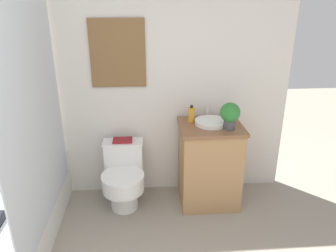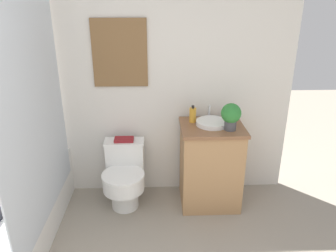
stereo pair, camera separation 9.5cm
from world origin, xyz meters
name	(u,v)px [view 1 (the left image)]	position (x,y,z in m)	size (l,w,h in m)	color
wall_back	(119,70)	(0.00, 2.38, 1.25)	(3.21, 0.07, 2.50)	silver
shower_area	(17,212)	(-0.81, 1.62, 0.30)	(0.56, 1.47, 1.98)	white
toilet	(124,177)	(0.01, 2.08, 0.30)	(0.39, 0.52, 0.61)	white
vanity	(209,164)	(0.82, 2.10, 0.40)	(0.57, 0.50, 0.80)	#AD7F51
sink	(211,122)	(0.82, 2.12, 0.82)	(0.29, 0.32, 0.13)	white
soap_bottle	(191,114)	(0.65, 2.20, 0.87)	(0.06, 0.06, 0.16)	gold
potted_plant	(230,114)	(0.96, 2.00, 0.93)	(0.17, 0.17, 0.24)	#4C4C51
book_on_tank	(123,140)	(0.01, 2.22, 0.62)	(0.18, 0.12, 0.02)	maroon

